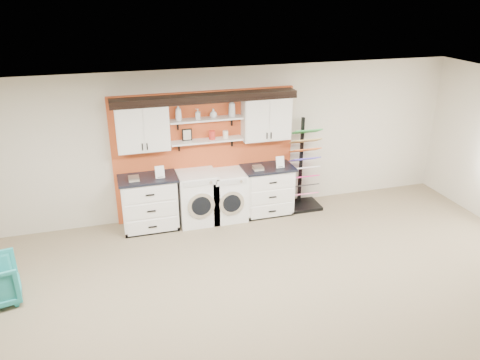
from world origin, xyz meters
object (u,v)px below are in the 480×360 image
object	(u,v)px
dryer	(227,195)
washer	(197,197)
base_cabinet_right	(267,190)
sample_rack	(303,181)
base_cabinet_left	(149,203)

from	to	relation	value
dryer	washer	bearing A→B (deg)	-180.00
base_cabinet_right	sample_rack	distance (m)	0.78
washer	base_cabinet_left	bearing A→B (deg)	179.78
base_cabinet_right	sample_rack	world-z (taller)	sample_rack
base_cabinet_right	dryer	bearing A→B (deg)	-179.76
dryer	sample_rack	world-z (taller)	sample_rack
washer	dryer	world-z (taller)	washer
washer	dryer	bearing A→B (deg)	0.00
base_cabinet_left	washer	size ratio (longest dim) A/B	1.04
sample_rack	base_cabinet_left	bearing A→B (deg)	-178.74
base_cabinet_right	base_cabinet_left	bearing A→B (deg)	-180.00
washer	dryer	size ratio (longest dim) A/B	1.05
base_cabinet_left	dryer	xyz separation A→B (m)	(1.45, -0.00, -0.03)
base_cabinet_left	sample_rack	xyz separation A→B (m)	(3.03, 0.04, 0.06)
base_cabinet_left	base_cabinet_right	world-z (taller)	base_cabinet_left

